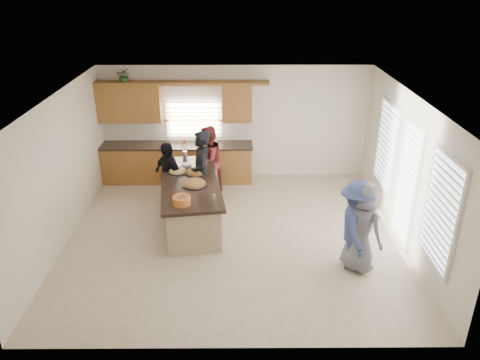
{
  "coord_description": "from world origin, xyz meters",
  "views": [
    {
      "loc": [
        0.06,
        -7.99,
        4.88
      ],
      "look_at": [
        0.11,
        0.17,
        1.15
      ],
      "focal_mm": 35.0,
      "sensor_mm": 36.0,
      "label": 1
    }
  ],
  "objects_px": {
    "woman_right_front": "(362,227)",
    "island": "(191,203)",
    "woman_left_back": "(202,174)",
    "woman_right_back": "(356,225)",
    "woman_left_mid": "(208,161)",
    "woman_left_front": "(168,177)",
    "salad_bowl": "(182,200)"
  },
  "relations": [
    {
      "from": "salad_bowl",
      "to": "woman_left_mid",
      "type": "xyz_separation_m",
      "value": [
        0.34,
        2.37,
        -0.21
      ]
    },
    {
      "from": "island",
      "to": "woman_right_front",
      "type": "xyz_separation_m",
      "value": [
        3.08,
        -1.64,
        0.37
      ]
    },
    {
      "from": "woman_left_back",
      "to": "woman_left_front",
      "type": "distance_m",
      "value": 0.77
    },
    {
      "from": "woman_left_mid",
      "to": "woman_right_front",
      "type": "xyz_separation_m",
      "value": [
        2.8,
        -2.99,
        -0.0
      ]
    },
    {
      "from": "island",
      "to": "woman_left_mid",
      "type": "relative_size",
      "value": 1.71
    },
    {
      "from": "woman_right_front",
      "to": "woman_right_back",
      "type": "bearing_deg",
      "value": 23.67
    },
    {
      "from": "woman_right_front",
      "to": "woman_left_mid",
      "type": "bearing_deg",
      "value": 8.17
    },
    {
      "from": "woman_left_mid",
      "to": "woman_right_front",
      "type": "distance_m",
      "value": 4.09
    },
    {
      "from": "salad_bowl",
      "to": "woman_left_mid",
      "type": "bearing_deg",
      "value": 81.93
    },
    {
      "from": "island",
      "to": "woman_right_front",
      "type": "height_order",
      "value": "woman_right_front"
    },
    {
      "from": "salad_bowl",
      "to": "woman_left_back",
      "type": "relative_size",
      "value": 0.17
    },
    {
      "from": "woman_left_mid",
      "to": "woman_right_front",
      "type": "height_order",
      "value": "woman_left_mid"
    },
    {
      "from": "salad_bowl",
      "to": "woman_left_back",
      "type": "height_order",
      "value": "woman_left_back"
    },
    {
      "from": "salad_bowl",
      "to": "woman_left_mid",
      "type": "distance_m",
      "value": 2.4
    },
    {
      "from": "island",
      "to": "woman_right_front",
      "type": "distance_m",
      "value": 3.51
    },
    {
      "from": "salad_bowl",
      "to": "woman_left_front",
      "type": "height_order",
      "value": "woman_left_front"
    },
    {
      "from": "island",
      "to": "woman_left_mid",
      "type": "height_order",
      "value": "woman_left_mid"
    },
    {
      "from": "woman_left_mid",
      "to": "woman_left_front",
      "type": "height_order",
      "value": "woman_left_mid"
    },
    {
      "from": "woman_left_mid",
      "to": "woman_left_front",
      "type": "bearing_deg",
      "value": -18.23
    },
    {
      "from": "woman_left_back",
      "to": "woman_left_mid",
      "type": "height_order",
      "value": "woman_left_back"
    },
    {
      "from": "woman_left_back",
      "to": "woman_left_front",
      "type": "bearing_deg",
      "value": -113.55
    },
    {
      "from": "woman_left_mid",
      "to": "woman_right_back",
      "type": "distance_m",
      "value": 3.99
    },
    {
      "from": "island",
      "to": "salad_bowl",
      "type": "relative_size",
      "value": 8.75
    },
    {
      "from": "woman_left_front",
      "to": "woman_right_front",
      "type": "xyz_separation_m",
      "value": [
        3.61,
        -2.22,
        0.04
      ]
    },
    {
      "from": "island",
      "to": "woman_left_mid",
      "type": "bearing_deg",
      "value": 70.25
    },
    {
      "from": "woman_left_mid",
      "to": "woman_right_back",
      "type": "xyz_separation_m",
      "value": [
        2.71,
        -2.93,
        0.0
      ]
    },
    {
      "from": "woman_right_front",
      "to": "island",
      "type": "bearing_deg",
      "value": 26.95
    },
    {
      "from": "woman_left_front",
      "to": "woman_right_front",
      "type": "height_order",
      "value": "woman_right_front"
    },
    {
      "from": "woman_left_back",
      "to": "woman_left_mid",
      "type": "bearing_deg",
      "value": 166.2
    },
    {
      "from": "island",
      "to": "woman_left_back",
      "type": "relative_size",
      "value": 1.51
    },
    {
      "from": "island",
      "to": "woman_right_back",
      "type": "bearing_deg",
      "value": -35.85
    },
    {
      "from": "woman_right_back",
      "to": "woman_right_front",
      "type": "distance_m",
      "value": 0.11
    }
  ]
}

